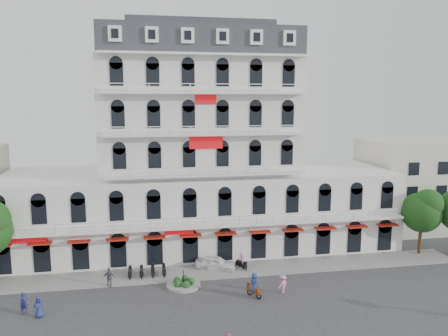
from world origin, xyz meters
TOP-DOWN VIEW (x-y plane):
  - ground at (0.00, 0.00)m, footprint 120.00×120.00m
  - sidewalk at (0.00, 9.00)m, footprint 53.00×4.00m
  - main_building at (0.00, 18.00)m, footprint 45.00×15.00m
  - flank_building_east at (30.00, 20.00)m, footprint 14.00×10.00m
  - traffic_island at (-3.00, 6.00)m, footprint 3.20×3.20m
  - parked_scooter_row at (-6.35, 8.80)m, footprint 4.40×1.80m
  - tree_east_inner at (24.05, 9.98)m, footprint 4.40×4.37m
  - parked_car at (0.63, 9.50)m, footprint 4.49×3.15m
  - rider_east at (2.98, 2.69)m, footprint 1.13×1.48m
  - rider_center at (3.19, 9.04)m, footprint 1.01×1.56m
  - pedestrian_left at (-14.93, 2.11)m, footprint 0.92×0.66m
  - pedestrian_mid at (-9.80, 7.02)m, footprint 1.19×0.70m
  - pedestrian_right at (5.75, 3.02)m, footprint 1.28×1.12m
  - pedestrian_far at (-16.30, 3.10)m, footprint 0.77×0.73m

SIDE VIEW (x-z plane):
  - ground at x=0.00m, z-range 0.00..0.00m
  - parked_scooter_row at x=-6.35m, z-range -0.55..0.55m
  - sidewalk at x=0.00m, z-range 0.00..0.16m
  - traffic_island at x=-3.00m, z-range -0.54..1.06m
  - parked_car at x=0.63m, z-range 0.00..1.42m
  - pedestrian_right at x=5.75m, z-range 0.00..1.72m
  - pedestrian_left at x=-14.93m, z-range 0.00..1.75m
  - pedestrian_far at x=-16.30m, z-range 0.00..1.77m
  - pedestrian_mid at x=-9.80m, z-range 0.00..1.89m
  - rider_center at x=3.19m, z-range 0.04..2.03m
  - rider_east at x=2.98m, z-range 0.01..2.25m
  - tree_east_inner at x=24.05m, z-range 1.43..9.00m
  - flank_building_east at x=30.00m, z-range 0.00..12.00m
  - main_building at x=0.00m, z-range -2.94..22.86m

